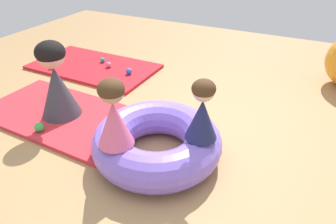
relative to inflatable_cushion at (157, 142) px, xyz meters
The scene contains 12 objects.
ground_plane 0.18m from the inflatable_cushion, 92.38° to the right, with size 8.00×8.00×0.00m, color tan.
gym_mat_center_rear 2.14m from the inflatable_cushion, 142.82° to the left, with size 1.71×0.94×0.04m, color red.
gym_mat_far_right 1.20m from the inflatable_cushion, behind, with size 1.71×0.92×0.04m, color red.
inflatable_cushion is the anchor object (origin of this frame).
child_in_pink 0.56m from the inflatable_cushion, 116.22° to the right, with size 0.38×0.38×0.52m.
child_in_navy 0.54m from the inflatable_cushion, ahead, with size 0.33×0.33×0.48m.
adult_seated 1.22m from the inflatable_cushion, behind, with size 0.50×0.50×0.77m.
play_ball_orange 2.34m from the inflatable_cushion, 155.84° to the left, with size 0.08×0.08×0.08m, color orange.
play_ball_green 1.17m from the inflatable_cushion, 169.49° to the right, with size 0.09×0.09×0.09m, color green.
play_ball_blue 1.68m from the inflatable_cushion, 131.01° to the left, with size 0.08×0.08×0.08m, color blue.
play_ball_pink 1.98m from the inflatable_cushion, 137.83° to the left, with size 0.07×0.07×0.07m, color pink.
play_ball_teal 2.20m from the inflatable_cushion, 138.92° to the left, with size 0.07×0.07×0.07m, color teal.
Camera 1 is at (1.01, -1.75, 1.72)m, focal length 33.11 mm.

